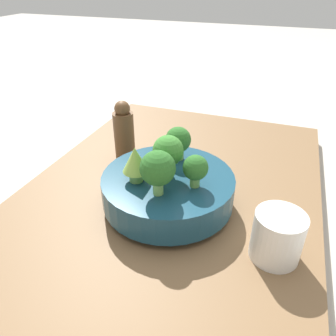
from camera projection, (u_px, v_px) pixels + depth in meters
The scene contains 10 objects.
ground_plane at pixel (162, 219), 0.73m from camera, with size 6.00×6.00×0.00m, color #ADA89E.
table at pixel (161, 212), 0.72m from camera, with size 1.06×0.65×0.04m.
bowl at pixel (168, 189), 0.68m from camera, with size 0.27×0.27×0.07m.
broccoli_floret_right at pixel (178, 141), 0.70m from camera, with size 0.06×0.06×0.07m.
broccoli_floret_left at pixel (158, 169), 0.59m from camera, with size 0.07×0.07×0.09m.
broccoli_floret_center at pixel (168, 152), 0.63m from camera, with size 0.06×0.06×0.09m.
romanesco_piece_far at pixel (135, 161), 0.63m from camera, with size 0.05×0.05×0.07m.
broccoli_floret_front at pixel (195, 169), 0.62m from camera, with size 0.05×0.05×0.07m.
cup at pixel (277, 236), 0.56m from camera, with size 0.09×0.09×0.09m.
pepper_mill at pixel (124, 133), 0.83m from camera, with size 0.05×0.05×0.16m.
Camera 1 is at (-0.52, -0.21, 0.48)m, focal length 35.00 mm.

